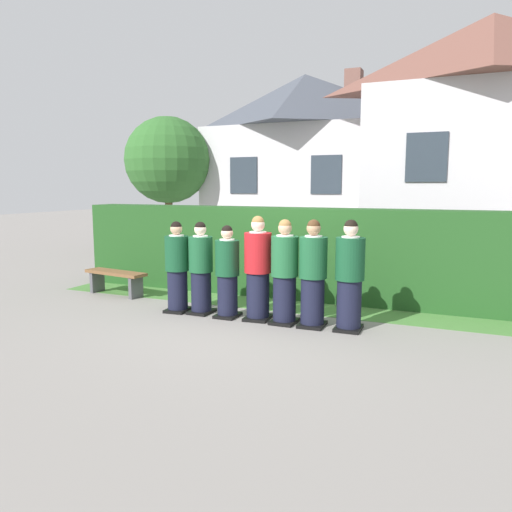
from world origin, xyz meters
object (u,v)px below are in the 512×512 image
object	(u,v)px
student_front_row_1	(201,270)
student_front_row_4	(285,274)
student_in_red_blazer	(258,271)
student_front_row_0	(177,269)
student_front_row_6	(350,278)
wooden_bench	(116,278)
student_front_row_5	(313,276)
student_front_row_2	(227,274)

from	to	relation	value
student_front_row_1	student_front_row_4	xyz separation A→B (m)	(1.52, -0.03, 0.04)
student_front_row_1	student_in_red_blazer	distance (m)	1.05
student_front_row_0	student_front_row_6	bearing A→B (deg)	1.11
student_front_row_0	wooden_bench	size ratio (longest dim) A/B	1.09
student_front_row_0	student_front_row_1	distance (m)	0.44
student_front_row_0	student_front_row_1	bearing A→B (deg)	7.28
student_front_row_4	student_front_row_5	bearing A→B (deg)	0.20
student_in_red_blazer	student_front_row_4	size ratio (longest dim) A/B	1.02
wooden_bench	student_front_row_6	bearing A→B (deg)	-6.92
student_front_row_2	student_front_row_5	bearing A→B (deg)	0.87
student_in_red_blazer	student_front_row_2	bearing A→B (deg)	-173.34
student_front_row_1	wooden_bench	world-z (taller)	student_front_row_1
student_front_row_1	student_front_row_4	bearing A→B (deg)	-1.03
wooden_bench	student_front_row_2	bearing A→B (deg)	-12.75
student_front_row_1	student_front_row_2	world-z (taller)	student_front_row_1
student_front_row_4	student_in_red_blazer	bearing A→B (deg)	175.13
student_front_row_4	student_front_row_5	distance (m)	0.46
student_front_row_5	student_front_row_6	size ratio (longest dim) A/B	0.99
student_front_row_1	student_front_row_2	size ratio (longest dim) A/B	1.03
student_front_row_4	student_front_row_5	size ratio (longest dim) A/B	0.99
student_front_row_2	student_in_red_blazer	distance (m)	0.53
student_front_row_5	student_front_row_2	bearing A→B (deg)	-179.13
student_front_row_2	student_front_row_5	world-z (taller)	student_front_row_5
student_front_row_2	student_front_row_5	size ratio (longest dim) A/B	0.92
student_in_red_blazer	student_front_row_1	bearing A→B (deg)	-179.29
student_in_red_blazer	wooden_bench	size ratio (longest dim) A/B	1.18
student_in_red_blazer	student_front_row_5	xyz separation A→B (m)	(0.94, -0.04, -0.01)
wooden_bench	student_front_row_4	bearing A→B (deg)	-9.19
student_front_row_0	student_front_row_4	bearing A→B (deg)	0.83
student_in_red_blazer	student_front_row_4	world-z (taller)	student_in_red_blazer
student_front_row_1	student_front_row_5	xyz separation A→B (m)	(1.99, -0.03, 0.05)
student_front_row_1	wooden_bench	size ratio (longest dim) A/B	1.09
student_front_row_0	student_front_row_5	xyz separation A→B (m)	(2.42, 0.03, 0.05)
student_front_row_2	wooden_bench	size ratio (longest dim) A/B	1.07
student_front_row_2	student_in_red_blazer	bearing A→B (deg)	6.66
student_front_row_0	student_front_row_1	xyz separation A→B (m)	(0.44, 0.06, 0.00)
student_front_row_2	student_front_row_6	xyz separation A→B (m)	(2.02, 0.05, 0.07)
student_in_red_blazer	student_front_row_5	world-z (taller)	student_in_red_blazer
student_in_red_blazer	wooden_bench	bearing A→B (deg)	170.21
student_front_row_1	student_front_row_5	distance (m)	1.99
student_front_row_4	wooden_bench	distance (m)	3.89
student_front_row_4	student_front_row_0	bearing A→B (deg)	-179.17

